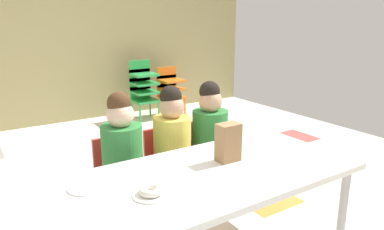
# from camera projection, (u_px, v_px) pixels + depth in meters

# --- Properties ---
(ground_plane) EXTENTS (6.18, 5.28, 0.02)m
(ground_plane) POSITION_uv_depth(u_px,v_px,m) (135.00, 207.00, 2.73)
(ground_plane) COLOR silver
(back_wall) EXTENTS (6.18, 0.10, 2.64)m
(back_wall) POSITION_uv_depth(u_px,v_px,m) (41.00, 21.00, 4.52)
(back_wall) COLOR tan
(back_wall) RESTS_ON ground_plane
(craft_table) EXTENTS (1.83, 0.78, 0.57)m
(craft_table) POSITION_uv_depth(u_px,v_px,m) (193.00, 184.00, 1.90)
(craft_table) COLOR white
(craft_table) RESTS_ON ground_plane
(seated_child_near_camera) EXTENTS (0.32, 0.31, 0.92)m
(seated_child_near_camera) POSITION_uv_depth(u_px,v_px,m) (122.00, 149.00, 2.32)
(seated_child_near_camera) COLOR red
(seated_child_near_camera) RESTS_ON ground_plane
(seated_child_middle_seat) EXTENTS (0.34, 0.34, 0.92)m
(seated_child_middle_seat) POSITION_uv_depth(u_px,v_px,m) (172.00, 139.00, 2.51)
(seated_child_middle_seat) COLOR red
(seated_child_middle_seat) RESTS_ON ground_plane
(seated_child_far_right) EXTENTS (0.32, 0.31, 0.92)m
(seated_child_far_right) POSITION_uv_depth(u_px,v_px,m) (209.00, 131.00, 2.68)
(seated_child_far_right) COLOR red
(seated_child_far_right) RESTS_ON ground_plane
(kid_chair_green_stack) EXTENTS (0.32, 0.30, 0.80)m
(kid_chair_green_stack) POSITION_uv_depth(u_px,v_px,m) (143.00, 86.00, 4.96)
(kid_chair_green_stack) COLOR green
(kid_chair_green_stack) RESTS_ON ground_plane
(kid_chair_orange_stack) EXTENTS (0.32, 0.30, 0.68)m
(kid_chair_orange_stack) POSITION_uv_depth(u_px,v_px,m) (170.00, 87.00, 5.20)
(kid_chair_orange_stack) COLOR orange
(kid_chair_orange_stack) RESTS_ON ground_plane
(paper_bag_brown) EXTENTS (0.13, 0.09, 0.22)m
(paper_bag_brown) POSITION_uv_depth(u_px,v_px,m) (228.00, 142.00, 2.07)
(paper_bag_brown) COLOR #9E754C
(paper_bag_brown) RESTS_ON craft_table
(paper_plate_near_edge) EXTENTS (0.18, 0.18, 0.01)m
(paper_plate_near_edge) POSITION_uv_depth(u_px,v_px,m) (151.00, 194.00, 1.68)
(paper_plate_near_edge) COLOR white
(paper_plate_near_edge) RESTS_ON craft_table
(paper_plate_center_table) EXTENTS (0.18, 0.18, 0.01)m
(paper_plate_center_table) POSITION_uv_depth(u_px,v_px,m) (86.00, 187.00, 1.75)
(paper_plate_center_table) COLOR white
(paper_plate_center_table) RESTS_ON craft_table
(donut_powdered_on_plate) EXTENTS (0.12, 0.12, 0.04)m
(donut_powdered_on_plate) POSITION_uv_depth(u_px,v_px,m) (151.00, 190.00, 1.68)
(donut_powdered_on_plate) COLOR white
(donut_powdered_on_plate) RESTS_ON craft_table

